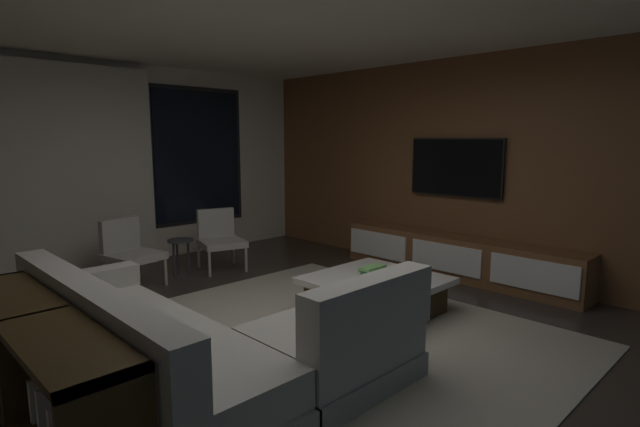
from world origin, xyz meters
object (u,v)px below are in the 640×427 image
sectional_couch (195,348)px  mounted_tv (455,167)px  accent_chair_near_window (219,236)px  console_table_behind_couch (38,368)px  coffee_table (376,295)px  side_stool (180,246)px  accent_chair_by_curtain (129,249)px  book_stack_on_coffee_table (373,270)px  media_console (458,258)px

sectional_couch → mounted_tv: mounted_tv is taller
accent_chair_near_window → console_table_behind_couch: bearing=-138.7°
coffee_table → side_stool: side_stool is taller
accent_chair_near_window → accent_chair_by_curtain: 1.18m
book_stack_on_coffee_table → media_console: media_console is taller
side_stool → media_console: (2.37, -2.51, -0.12)m
sectional_couch → accent_chair_near_window: (1.88, 2.59, 0.14)m
coffee_table → media_console: bearing=2.2°
accent_chair_by_curtain → side_stool: (0.64, -0.02, -0.06)m
book_stack_on_coffee_table → mounted_tv: mounted_tv is taller
side_stool → mounted_tv: (2.55, -2.31, 0.98)m
coffee_table → media_console: 1.69m
mounted_tv → side_stool: bearing=137.8°
book_stack_on_coffee_table → side_stool: side_stool is taller
accent_chair_near_window → console_table_behind_couch: (-2.79, -2.45, -0.02)m
mounted_tv → accent_chair_by_curtain: bearing=143.9°
side_stool → media_console: 3.45m
accent_chair_by_curtain → media_console: size_ratio=0.25×
coffee_table → book_stack_on_coffee_table: bearing=53.1°
accent_chair_by_curtain → sectional_couch: bearing=-104.6°
side_stool → accent_chair_by_curtain: bearing=178.0°
console_table_behind_couch → accent_chair_near_window: bearing=41.3°
accent_chair_near_window → sectional_couch: bearing=-126.0°
coffee_table → console_table_behind_couch: bearing=178.8°
coffee_table → accent_chair_by_curtain: bearing=117.2°
media_console → console_table_behind_couch: bearing=-180.0°
accent_chair_near_window → accent_chair_by_curtain: (-1.18, 0.08, 0.00)m
coffee_table → accent_chair_near_window: bearing=93.4°
side_stool → book_stack_on_coffee_table: bearing=-73.0°
sectional_couch → coffee_table: sectional_couch is taller
sectional_couch → console_table_behind_couch: sectional_couch is taller
accent_chair_by_curtain → console_table_behind_couch: bearing=-122.4°
sectional_couch → media_console: bearing=2.1°
media_console → mounted_tv: (0.18, 0.20, 1.10)m
book_stack_on_coffee_table → mounted_tv: 2.03m
coffee_table → side_stool: bearing=105.0°
book_stack_on_coffee_table → media_console: (1.61, -0.03, -0.15)m
coffee_table → media_console: media_console is taller
accent_chair_near_window → accent_chair_by_curtain: size_ratio=1.00×
book_stack_on_coffee_table → console_table_behind_couch: 3.01m
side_stool → accent_chair_near_window: bearing=-6.0°
side_stool → console_table_behind_couch: console_table_behind_couch is taller
book_stack_on_coffee_table → accent_chair_by_curtain: bearing=119.3°
sectional_couch → console_table_behind_couch: bearing=171.8°
accent_chair_near_window → mounted_tv: (2.01, -2.25, 0.92)m
book_stack_on_coffee_table → console_table_behind_couch: console_table_behind_couch is taller
side_stool → console_table_behind_couch: size_ratio=0.22×
coffee_table → accent_chair_by_curtain: (-1.33, 2.60, 0.25)m
accent_chair_by_curtain → console_table_behind_couch: 3.00m
accent_chair_by_curtain → coffee_table: bearing=-62.8°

